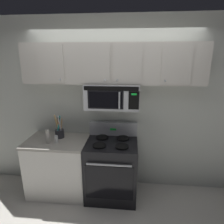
{
  "coord_description": "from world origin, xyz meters",
  "views": [
    {
      "loc": [
        0.25,
        -2.13,
        2.12
      ],
      "look_at": [
        0.0,
        0.49,
        1.35
      ],
      "focal_mm": 30.5,
      "sensor_mm": 36.0,
      "label": 1
    }
  ],
  "objects_px": {
    "stove_range": "(112,168)",
    "over_range_microwave": "(112,96)",
    "utensil_crock_charcoal": "(59,132)",
    "salt_shaker": "(56,139)",
    "pepper_mill": "(48,137)"
  },
  "relations": [
    {
      "from": "over_range_microwave",
      "to": "utensil_crock_charcoal",
      "type": "relative_size",
      "value": 1.98
    },
    {
      "from": "stove_range",
      "to": "utensil_crock_charcoal",
      "type": "xyz_separation_m",
      "value": [
        -0.82,
        0.1,
        0.53
      ]
    },
    {
      "from": "stove_range",
      "to": "salt_shaker",
      "type": "height_order",
      "value": "stove_range"
    },
    {
      "from": "pepper_mill",
      "to": "over_range_microwave",
      "type": "bearing_deg",
      "value": 13.41
    },
    {
      "from": "over_range_microwave",
      "to": "pepper_mill",
      "type": "xyz_separation_m",
      "value": [
        -0.93,
        -0.22,
        -0.57
      ]
    },
    {
      "from": "stove_range",
      "to": "over_range_microwave",
      "type": "relative_size",
      "value": 1.47
    },
    {
      "from": "utensil_crock_charcoal",
      "to": "over_range_microwave",
      "type": "bearing_deg",
      "value": 1.4
    },
    {
      "from": "salt_shaker",
      "to": "utensil_crock_charcoal",
      "type": "bearing_deg",
      "value": 95.06
    },
    {
      "from": "over_range_microwave",
      "to": "utensil_crock_charcoal",
      "type": "xyz_separation_m",
      "value": [
        -0.82,
        -0.02,
        -0.58
      ]
    },
    {
      "from": "utensil_crock_charcoal",
      "to": "pepper_mill",
      "type": "distance_m",
      "value": 0.23
    },
    {
      "from": "stove_range",
      "to": "pepper_mill",
      "type": "relative_size",
      "value": 5.59
    },
    {
      "from": "over_range_microwave",
      "to": "pepper_mill",
      "type": "distance_m",
      "value": 1.11
    },
    {
      "from": "over_range_microwave",
      "to": "salt_shaker",
      "type": "xyz_separation_m",
      "value": [
        -0.81,
        -0.2,
        -0.62
      ]
    },
    {
      "from": "utensil_crock_charcoal",
      "to": "salt_shaker",
      "type": "relative_size",
      "value": 3.34
    },
    {
      "from": "utensil_crock_charcoal",
      "to": "salt_shaker",
      "type": "bearing_deg",
      "value": -84.94
    }
  ]
}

